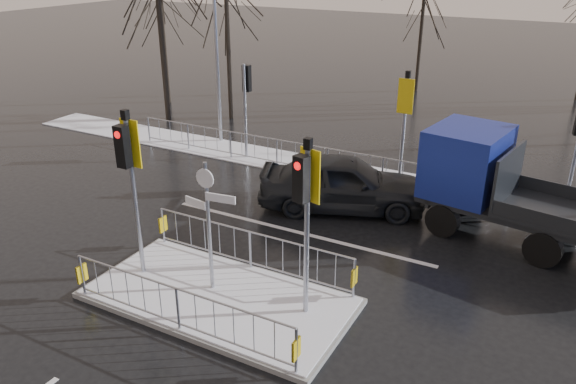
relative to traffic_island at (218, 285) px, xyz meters
The scene contains 11 objects.
ground 0.39m from the traffic_island, 42.90° to the right, with size 120.00×120.00×0.00m, color black.
snow_verge 8.60m from the traffic_island, 89.92° to the left, with size 30.00×2.00×0.04m, color white.
lane_markings 0.52m from the traffic_island, 88.07° to the right, with size 8.00×11.38×0.01m.
traffic_island is the anchor object (origin of this frame).
far_kerb_fixtures 8.11m from the traffic_island, 87.84° to the left, with size 18.00×0.65×3.83m.
car_far_lane 5.87m from the traffic_island, 85.04° to the left, with size 2.01×5.00×1.70m, color black.
flatbed_truck 8.01m from the traffic_island, 53.08° to the left, with size 6.48×3.22×2.87m.
tree_near_b 15.57m from the traffic_island, 122.60° to the left, with size 4.00×4.00×7.55m.
tree_near_c 18.84m from the traffic_island, 132.79° to the left, with size 3.50×3.50×6.61m.
tree_far_a 22.52m from the traffic_island, 95.17° to the left, with size 3.75×3.75×7.08m.
street_lamp_left 12.17m from the traffic_island, 124.07° to the left, with size 1.25×0.18×8.20m.
Camera 1 is at (6.45, -8.63, 7.33)m, focal length 35.00 mm.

